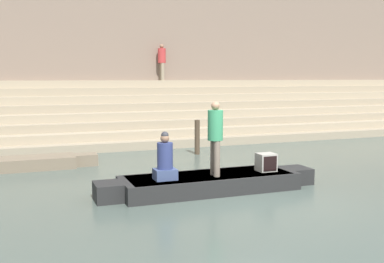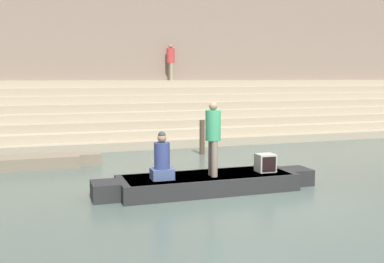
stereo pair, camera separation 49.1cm
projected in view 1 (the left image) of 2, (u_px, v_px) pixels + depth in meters
ground_plane at (257, 202)px, 9.82m from camera, size 120.00×120.00×0.00m
ghat_steps at (139, 119)px, 19.65m from camera, size 36.00×4.69×2.57m
back_wall at (126, 58)px, 21.42m from camera, size 34.20×1.28×7.30m
rowboat_main at (210, 182)px, 10.71m from camera, size 5.44×1.44×0.40m
person_standing at (215, 133)px, 10.45m from camera, size 0.36×0.36×1.75m
person_rowing at (165, 161)px, 10.11m from camera, size 0.50×0.39×1.10m
tv_set at (266, 162)px, 11.07m from camera, size 0.44×0.39×0.44m
mooring_post at (197, 137)px, 15.84m from camera, size 0.18×0.18×1.22m
person_on_steps at (162, 60)px, 21.13m from camera, size 0.37×0.37×1.69m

